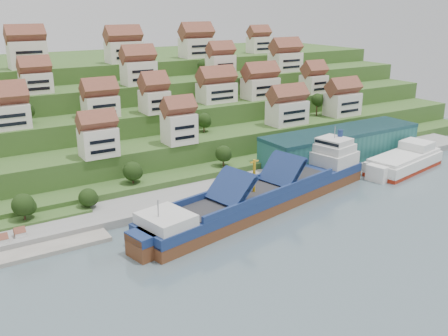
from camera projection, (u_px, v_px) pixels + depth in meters
ground at (243, 212)px, 133.16m from camera, size 300.00×300.00×0.00m
quay at (269, 179)px, 154.95m from camera, size 180.00×14.00×2.20m
pebble_beach at (2, 246)px, 113.52m from camera, size 45.00×20.00×1.00m
hillside at (108, 108)px, 213.27m from camera, size 260.00×128.00×31.00m
hillside_village at (156, 87)px, 177.12m from camera, size 156.85×65.60×29.51m
hillside_trees at (141, 131)px, 156.37m from camera, size 141.75×62.62×29.18m
warehouse at (341, 144)px, 170.74m from camera, size 60.00×15.00×10.00m
flagpole at (275, 167)px, 148.16m from camera, size 1.28×0.16×8.00m
cargo_ship at (269, 194)px, 136.44m from camera, size 79.10×28.14×17.37m
second_ship at (405, 161)px, 166.89m from camera, size 33.10×17.35×9.13m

